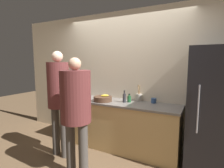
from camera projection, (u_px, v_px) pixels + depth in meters
ground_plane at (108, 155)px, 3.06m from camera, size 14.00×14.00×0.00m
wall_back at (124, 78)px, 3.49m from camera, size 5.20×0.06×2.60m
counter at (117, 124)px, 3.32m from camera, size 2.30×0.65×0.89m
refrigerator at (216, 112)px, 2.49m from camera, size 0.75×0.70×1.84m
person_left at (59, 94)px, 2.93m from camera, size 0.36×0.36×1.80m
person_center at (76, 105)px, 2.36m from camera, size 0.41×0.41×1.68m
fruit_bowl at (103, 99)px, 3.27m from camera, size 0.34×0.34×0.13m
utensil_crock at (139, 97)px, 3.29m from camera, size 0.12×0.12×0.31m
bottle_dark at (124, 98)px, 3.17m from camera, size 0.06×0.06×0.22m
bottle_green at (129, 99)px, 3.19m from camera, size 0.07×0.07×0.15m
cup_black at (77, 94)px, 3.71m from camera, size 0.08×0.08×0.10m
cup_blue at (154, 101)px, 3.13m from camera, size 0.09×0.09×0.09m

